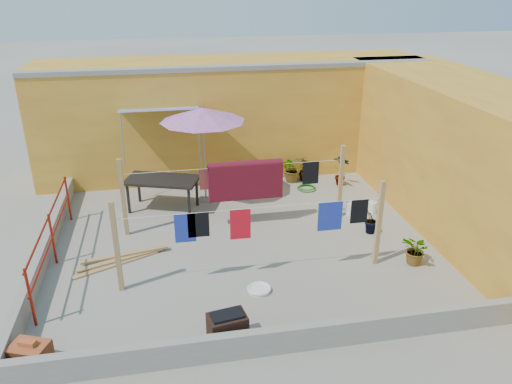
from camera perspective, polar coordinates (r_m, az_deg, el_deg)
ground at (r=11.03m, az=-1.59°, el=-5.63°), size 80.00×80.00×0.00m
wall_back at (r=14.84m, az=-2.70°, el=8.79°), size 11.00×3.27×3.21m
wall_right at (r=12.23m, az=23.17°, el=3.62°), size 2.40×9.00×3.20m
parapet_front at (r=8.00m, az=2.71°, el=-16.55°), size 8.30×0.16×0.44m
parapet_left at (r=11.13m, az=-22.94°, el=-6.10°), size 0.16×7.30×0.44m
red_railing at (r=10.68m, az=-22.35°, el=-4.21°), size 0.05×4.20×1.10m
clothesline_rig at (r=11.05m, az=-1.08°, el=0.58°), size 5.09×2.35×1.80m
patio_umbrella at (r=12.30m, az=-6.13°, el=8.73°), size 2.58×2.58×2.52m
outdoor_table at (r=12.41m, az=-10.68°, el=1.16°), size 1.94×1.41×0.82m
brick_stack at (r=8.45m, az=-24.39°, el=-16.64°), size 0.65×0.57×0.47m
lumber_pile at (r=10.62m, az=-15.18°, el=-7.41°), size 1.87×0.91×0.12m
brazier at (r=8.16m, az=-3.28°, el=-15.27°), size 0.65×0.49×0.54m
white_basin at (r=9.39m, az=0.37°, el=-11.04°), size 0.45×0.45×0.08m
water_jug_a at (r=12.55m, az=13.13°, el=-1.74°), size 0.21×0.21×0.33m
water_jug_b at (r=12.37m, az=10.75°, el=-1.84°), size 0.23×0.23×0.36m
green_hose at (r=13.70m, az=5.81°, el=0.47°), size 0.53×0.53×0.08m
plant_back_a at (r=14.10m, az=4.22°, el=2.70°), size 0.82×0.76×0.76m
plant_back_b at (r=14.21m, az=5.64°, el=2.59°), size 0.41×0.41×0.65m
plant_right_a at (r=13.96m, az=9.69°, el=2.50°), size 0.56×0.56×0.89m
plant_right_b at (r=11.49m, az=12.95°, el=-3.17°), size 0.46×0.46×0.66m
plant_right_c at (r=10.55m, az=17.89°, el=-6.36°), size 0.66×0.71×0.63m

